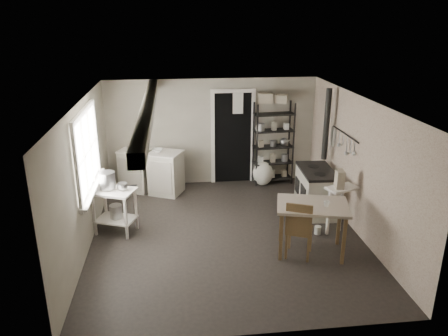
{
  "coord_description": "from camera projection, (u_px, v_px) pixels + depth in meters",
  "views": [
    {
      "loc": [
        -0.82,
        -6.62,
        3.57
      ],
      "look_at": [
        0.0,
        0.3,
        1.1
      ],
      "focal_mm": 35.0,
      "sensor_mm": 36.0,
      "label": 1
    }
  ],
  "objects": [
    {
      "name": "wall_back",
      "position": [
        212.0,
        132.0,
        9.44
      ],
      "size": [
        4.5,
        0.02,
        2.3
      ],
      "primitive_type": "cube",
      "color": "#A59E8C",
      "rests_on": "ground"
    },
    {
      "name": "side_ledge",
      "position": [
        340.0,
        209.0,
        7.45
      ],
      "size": [
        0.6,
        0.46,
        0.83
      ],
      "primitive_type": null,
      "rotation": [
        0.0,
        0.0,
        0.36
      ],
      "color": "white",
      "rests_on": "ground"
    },
    {
      "name": "floor",
      "position": [
        226.0,
        234.0,
        7.49
      ],
      "size": [
        5.0,
        5.0,
        0.0
      ],
      "primitive_type": "plane",
      "color": "black",
      "rests_on": "ground"
    },
    {
      "name": "wall_right",
      "position": [
        359.0,
        166.0,
        7.35
      ],
      "size": [
        0.02,
        5.0,
        2.3
      ],
      "primitive_type": "cube",
      "color": "#A59E8C",
      "rests_on": "ground"
    },
    {
      "name": "prep_table",
      "position": [
        115.0,
        211.0,
        7.44
      ],
      "size": [
        0.81,
        0.69,
        0.77
      ],
      "primitive_type": null,
      "rotation": [
        0.0,
        0.0,
        -0.37
      ],
      "color": "white",
      "rests_on": "ground"
    },
    {
      "name": "stovepipe",
      "position": [
        327.0,
        125.0,
        8.25
      ],
      "size": [
        0.11,
        0.11,
        1.31
      ],
      "primitive_type": null,
      "rotation": [
        0.0,
        0.0,
        0.11
      ],
      "color": "black",
      "rests_on": "stove"
    },
    {
      "name": "ceiling_beam",
      "position": [
        148.0,
        109.0,
        6.62
      ],
      "size": [
        0.18,
        5.0,
        0.18
      ],
      "primitive_type": null,
      "color": "white",
      "rests_on": "ceiling"
    },
    {
      "name": "table_cup",
      "position": [
        326.0,
        208.0,
        6.6
      ],
      "size": [
        0.1,
        0.1,
        0.09
      ],
      "primitive_type": "imported",
      "rotation": [
        0.0,
        0.0,
        -0.09
      ],
      "color": "silver",
      "rests_on": "work_table"
    },
    {
      "name": "oats_box",
      "position": [
        340.0,
        178.0,
        7.22
      ],
      "size": [
        0.15,
        0.22,
        0.31
      ],
      "primitive_type": "cube",
      "rotation": [
        0.0,
        0.0,
        -0.12
      ],
      "color": "beige",
      "rests_on": "side_ledge"
    },
    {
      "name": "stove",
      "position": [
        316.0,
        190.0,
        8.21
      ],
      "size": [
        0.65,
        1.1,
        0.84
      ],
      "primitive_type": null,
      "rotation": [
        0.0,
        0.0,
        -0.05
      ],
      "color": "beige",
      "rests_on": "ground"
    },
    {
      "name": "ceiling",
      "position": [
        226.0,
        101.0,
        6.72
      ],
      "size": [
        5.0,
        5.0,
        0.0
      ],
      "primitive_type": "plane",
      "rotation": [
        3.14,
        0.0,
        0.0
      ],
      "color": "white",
      "rests_on": "wall_back"
    },
    {
      "name": "window",
      "position": [
        86.0,
        152.0,
        6.93
      ],
      "size": [
        0.12,
        1.76,
        1.28
      ],
      "primitive_type": null,
      "color": "white",
      "rests_on": "wall_left"
    },
    {
      "name": "wallpaper_panel",
      "position": [
        358.0,
        166.0,
        7.35
      ],
      "size": [
        0.01,
        5.0,
        2.3
      ],
      "primitive_type": null,
      "color": "#BEAE9B",
      "rests_on": "wall_right"
    },
    {
      "name": "floor_crock",
      "position": [
        318.0,
        230.0,
        7.47
      ],
      "size": [
        0.12,
        0.12,
        0.14
      ],
      "primitive_type": "cylinder",
      "rotation": [
        0.0,
        0.0,
        0.08
      ],
      "color": "silver",
      "rests_on": "ground"
    },
    {
      "name": "doorway",
      "position": [
        233.0,
        139.0,
        9.51
      ],
      "size": [
        0.96,
        0.1,
        2.08
      ],
      "primitive_type": null,
      "color": "white",
      "rests_on": "ground"
    },
    {
      "name": "saucepan",
      "position": [
        122.0,
        186.0,
        7.3
      ],
      "size": [
        0.23,
        0.23,
        0.09
      ],
      "primitive_type": "cylinder",
      "rotation": [
        0.0,
        0.0,
        -0.43
      ],
      "color": "#ABACAE",
      "rests_on": "prep_table"
    },
    {
      "name": "base_cabinets",
      "position": [
        151.0,
        171.0,
        9.16
      ],
      "size": [
        1.48,
        1.09,
        0.89
      ],
      "primitive_type": null,
      "rotation": [
        0.0,
        0.0,
        -0.42
      ],
      "color": "beige",
      "rests_on": "ground"
    },
    {
      "name": "counter_cup",
      "position": [
        133.0,
        150.0,
        8.83
      ],
      "size": [
        0.13,
        0.13,
        0.1
      ],
      "primitive_type": "imported",
      "rotation": [
        0.0,
        0.0,
        -0.04
      ],
      "color": "silver",
      "rests_on": "base_cabinets"
    },
    {
      "name": "bucket",
      "position": [
        116.0,
        211.0,
        7.45
      ],
      "size": [
        0.21,
        0.21,
        0.23
      ],
      "primitive_type": "cylinder",
      "rotation": [
        0.0,
        0.0,
        -0.0
      ],
      "color": "#ABACAE",
      "rests_on": "prep_table"
    },
    {
      "name": "wall_front",
      "position": [
        254.0,
        249.0,
        4.76
      ],
      "size": [
        4.5,
        0.02,
        2.3
      ],
      "primitive_type": "cube",
      "color": "#A59E8C",
      "rests_on": "ground"
    },
    {
      "name": "chair",
      "position": [
        300.0,
        227.0,
        6.68
      ],
      "size": [
        0.52,
        0.53,
        0.95
      ],
      "primitive_type": null,
      "rotation": [
        0.0,
        0.0,
        -0.41
      ],
      "color": "brown",
      "rests_on": "ground"
    },
    {
      "name": "work_table",
      "position": [
        311.0,
        230.0,
        6.82
      ],
      "size": [
        1.23,
        0.99,
        0.82
      ],
      "primitive_type": null,
      "rotation": [
        0.0,
        0.0,
        -0.24
      ],
      "color": "#BDB2A1",
      "rests_on": "ground"
    },
    {
      "name": "mixing_bowl",
      "position": [
        158.0,
        149.0,
        8.95
      ],
      "size": [
        0.37,
        0.37,
        0.07
      ],
      "primitive_type": "imported",
      "rotation": [
        0.0,
        0.0,
        -0.31
      ],
      "color": "silver",
      "rests_on": "base_cabinets"
    },
    {
      "name": "utensil_rail",
      "position": [
        344.0,
        134.0,
        7.77
      ],
      "size": [
        0.06,
        1.2,
        0.44
      ],
      "primitive_type": null,
      "color": "#ABACAE",
      "rests_on": "wall_right"
    },
    {
      "name": "wall_left",
      "position": [
        84.0,
        177.0,
        6.85
      ],
      "size": [
        0.02,
        5.0,
        2.3
      ],
      "primitive_type": "cube",
      "color": "#A59E8C",
      "rests_on": "ground"
    },
    {
      "name": "shelf_jar",
      "position": [
        258.0,
        124.0,
        9.26
      ],
      "size": [
        0.11,
        0.11,
        0.19
      ],
      "primitive_type": "imported",
      "rotation": [
        0.0,
        0.0,
        -0.38
      ],
      "color": "silver",
      "rests_on": "shelf_rack"
    },
    {
      "name": "stockpot",
      "position": [
        107.0,
        180.0,
        7.3
      ],
      "size": [
        0.35,
        0.35,
        0.29
      ],
      "primitive_type": "cylinder",
      "rotation": [
        0.0,
        0.0,
        -0.4
      ],
      "color": "#ABACAE",
      "rests_on": "prep_table"
    },
    {
      "name": "storage_box_b",
      "position": [
        281.0,
        94.0,
        9.11
      ],
      "size": [
        0.32,
        0.31,
        0.16
      ],
      "primitive_type": "cube",
      "rotation": [
        0.0,
        0.0,
        -0.35
      ],
      "color": "beige",
      "rests_on": "shelf_rack"
    },
    {
      "name": "storage_box_a",
      "position": [
        265.0,
        93.0,
        9.1
      ],
      "size": [
        0.33,
        0.29,
        0.21
      ],
      "primitive_type": "cube",
      "rotation": [
        0.0,
        0.0,
        -0.12
      ],
      "color": "beige",
      "rests_on": "shelf_rack"
    },
    {
      "name": "flour_sack",
      "position": [
        263.0,
        175.0,
        9.56
      ],
      "size": [
        0.5,
        0.44,
        0.53
      ],
      "primitive_type": "ellipsoid",
      "rotation": [
        0.0,
        0.0,
        -0.16
      ],
      "color": "silver",
      "rests_on": "ground"
    },
    {
      "name": "shelf_rack",
      "position": [
        273.0,
        142.0,
        9.46
      ],
      "size": [
        0.88,
        0.4,
        1.81
      ],
      "primitive_type": null,
      "rotation": [
        0.0,
        0.0,
        0.08
      ],
      "color": "black",
      "rests_on": "ground"
    }
  ]
}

